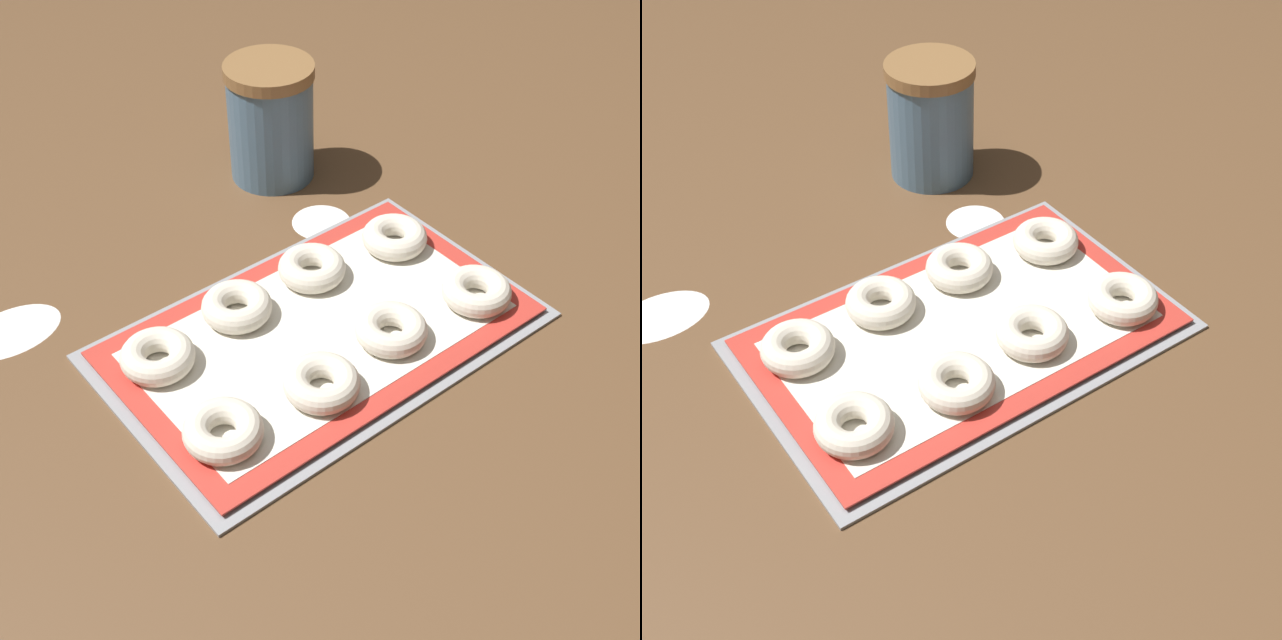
{
  "view_description": "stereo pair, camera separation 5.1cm",
  "coord_description": "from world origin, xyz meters",
  "views": [
    {
      "loc": [
        -0.44,
        -0.56,
        0.67
      ],
      "look_at": [
        0.01,
        -0.01,
        0.02
      ],
      "focal_mm": 50.0,
      "sensor_mm": 36.0,
      "label": 1
    },
    {
      "loc": [
        -0.39,
        -0.59,
        0.67
      ],
      "look_at": [
        0.01,
        -0.01,
        0.02
      ],
      "focal_mm": 50.0,
      "sensor_mm": 36.0,
      "label": 2
    }
  ],
  "objects": [
    {
      "name": "bagel_back_mid_right",
      "position": [
        0.06,
        0.06,
        0.02
      ],
      "size": [
        0.08,
        0.08,
        0.03
      ],
      "color": "silver",
      "rests_on": "baking_mat"
    },
    {
      "name": "bagel_front_far_left",
      "position": [
        -0.16,
        -0.08,
        0.02
      ],
      "size": [
        0.08,
        0.08,
        0.03
      ],
      "color": "silver",
      "rests_on": "baking_mat"
    },
    {
      "name": "flour_patch_near",
      "position": [
        0.14,
        0.15,
        0.0
      ],
      "size": [
        0.07,
        0.07,
        0.0
      ],
      "color": "white",
      "rests_on": "ground_plane"
    },
    {
      "name": "bagel_back_far_left",
      "position": [
        -0.16,
        0.05,
        0.02
      ],
      "size": [
        0.08,
        0.08,
        0.03
      ],
      "color": "silver",
      "rests_on": "baking_mat"
    },
    {
      "name": "ground_plane",
      "position": [
        0.0,
        0.0,
        0.0
      ],
      "size": [
        2.8,
        2.8,
        0.0
      ],
      "primitive_type": "plane",
      "color": "brown"
    },
    {
      "name": "bagel_front_mid_right",
      "position": [
        0.06,
        -0.07,
        0.02
      ],
      "size": [
        0.08,
        0.08,
        0.03
      ],
      "color": "silver",
      "rests_on": "baking_mat"
    },
    {
      "name": "baking_mat",
      "position": [
        0.01,
        -0.01,
        0.01
      ],
      "size": [
        0.44,
        0.26,
        0.0
      ],
      "color": "red",
      "rests_on": "baking_tray"
    },
    {
      "name": "baking_tray",
      "position": [
        0.01,
        -0.01,
        0.0
      ],
      "size": [
        0.46,
        0.29,
        0.01
      ],
      "color": "#93969B",
      "rests_on": "ground_plane"
    },
    {
      "name": "bagel_front_far_right",
      "position": [
        0.17,
        -0.09,
        0.02
      ],
      "size": [
        0.08,
        0.08,
        0.03
      ],
      "color": "silver",
      "rests_on": "baking_mat"
    },
    {
      "name": "flour_patch_far",
      "position": [
        -0.25,
        0.2,
        0.0
      ],
      "size": [
        0.11,
        0.08,
        0.0
      ],
      "color": "white",
      "rests_on": "ground_plane"
    },
    {
      "name": "bagel_back_far_right",
      "position": [
        0.17,
        0.04,
        0.02
      ],
      "size": [
        0.08,
        0.08,
        0.03
      ],
      "color": "silver",
      "rests_on": "baking_mat"
    },
    {
      "name": "bagel_back_mid_left",
      "position": [
        -0.05,
        0.06,
        0.02
      ],
      "size": [
        0.08,
        0.08,
        0.03
      ],
      "color": "silver",
      "rests_on": "baking_mat"
    },
    {
      "name": "bagel_front_mid_left",
      "position": [
        -0.05,
        -0.09,
        0.02
      ],
      "size": [
        0.08,
        0.08,
        0.03
      ],
      "color": "silver",
      "rests_on": "baking_mat"
    },
    {
      "name": "flour_canister",
      "position": [
        0.16,
        0.28,
        0.08
      ],
      "size": [
        0.12,
        0.12,
        0.16
      ],
      "color": "slate",
      "rests_on": "ground_plane"
    }
  ]
}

